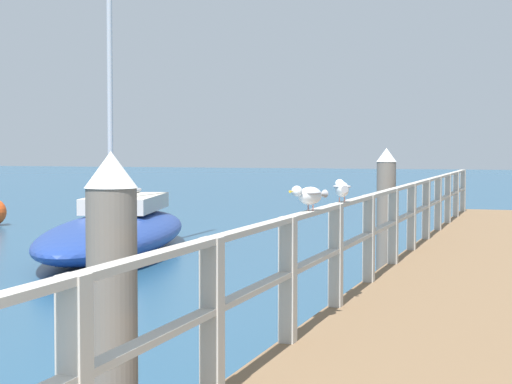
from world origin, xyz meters
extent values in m
cube|color=brown|center=(0.00, 10.58, 0.27)|extent=(2.35, 21.16, 0.53)
cube|color=#B2ADA3|center=(-1.10, 4.06, 1.01)|extent=(0.12, 0.12, 0.97)
cube|color=#B2ADA3|center=(-1.10, 5.69, 1.01)|extent=(0.12, 0.12, 0.97)
cube|color=#B2ADA3|center=(-1.10, 7.32, 1.01)|extent=(0.12, 0.12, 0.97)
cube|color=#B2ADA3|center=(-1.10, 8.95, 1.01)|extent=(0.12, 0.12, 0.97)
cube|color=#B2ADA3|center=(-1.10, 10.58, 1.01)|extent=(0.12, 0.12, 0.97)
cube|color=#B2ADA3|center=(-1.10, 12.21, 1.01)|extent=(0.12, 0.12, 0.97)
cube|color=#B2ADA3|center=(-1.10, 13.84, 1.01)|extent=(0.12, 0.12, 0.97)
cube|color=#B2ADA3|center=(-1.10, 15.47, 1.01)|extent=(0.12, 0.12, 0.97)
cube|color=#B2ADA3|center=(-1.10, 17.10, 1.01)|extent=(0.12, 0.12, 0.97)
cube|color=#B2ADA3|center=(-1.10, 18.73, 1.01)|extent=(0.12, 0.12, 0.97)
cube|color=#B2ADA3|center=(-1.10, 20.36, 1.01)|extent=(0.12, 0.12, 0.97)
cube|color=#B2ADA3|center=(-1.10, 10.58, 1.48)|extent=(0.10, 19.56, 0.04)
cube|color=#B2ADA3|center=(-1.10, 10.58, 1.06)|extent=(0.10, 19.56, 0.04)
cylinder|color=#6B6056|center=(-1.48, 3.52, 0.90)|extent=(0.28, 0.28, 1.81)
cone|color=white|center=(-1.48, 3.52, 1.91)|extent=(0.29, 0.29, 0.20)
cylinder|color=#6B6056|center=(-1.48, 12.25, 0.90)|extent=(0.28, 0.28, 1.81)
cone|color=white|center=(-1.48, 12.25, 1.91)|extent=(0.29, 0.29, 0.20)
ellipsoid|color=white|center=(-1.10, 6.35, 1.62)|extent=(0.23, 0.31, 0.15)
sphere|color=white|center=(-1.16, 6.19, 1.67)|extent=(0.09, 0.09, 0.09)
cone|color=gold|center=(-1.19, 6.13, 1.67)|extent=(0.04, 0.06, 0.02)
cone|color=#939399|center=(-1.03, 6.51, 1.63)|extent=(0.10, 0.10, 0.07)
ellipsoid|color=#939399|center=(-1.10, 6.35, 1.65)|extent=(0.25, 0.27, 0.04)
cylinder|color=tan|center=(-1.07, 6.35, 1.52)|extent=(0.01, 0.01, 0.05)
cylinder|color=tan|center=(-1.11, 6.37, 1.52)|extent=(0.01, 0.01, 0.05)
ellipsoid|color=white|center=(-1.10, 7.57, 1.62)|extent=(0.22, 0.31, 0.15)
sphere|color=white|center=(-1.16, 7.73, 1.67)|extent=(0.09, 0.09, 0.09)
cone|color=gold|center=(-1.18, 7.79, 1.67)|extent=(0.04, 0.06, 0.02)
cone|color=#939399|center=(-1.04, 7.41, 1.63)|extent=(0.09, 0.10, 0.07)
ellipsoid|color=#939399|center=(-1.10, 7.57, 1.65)|extent=(0.24, 0.27, 0.04)
cylinder|color=tan|center=(-1.12, 7.55, 1.52)|extent=(0.01, 0.01, 0.05)
cylinder|color=tan|center=(-1.07, 7.57, 1.52)|extent=(0.01, 0.01, 0.05)
ellipsoid|color=navy|center=(-7.00, 14.47, 0.38)|extent=(4.04, 8.06, 0.75)
cylinder|color=#B2B2B7|center=(-7.24, 15.41, 1.10)|extent=(0.73, 2.65, 0.08)
cube|color=beige|center=(-7.23, 15.37, 0.90)|extent=(1.88, 3.01, 0.30)
camera|label=1|loc=(0.80, -0.91, 2.03)|focal=63.41mm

